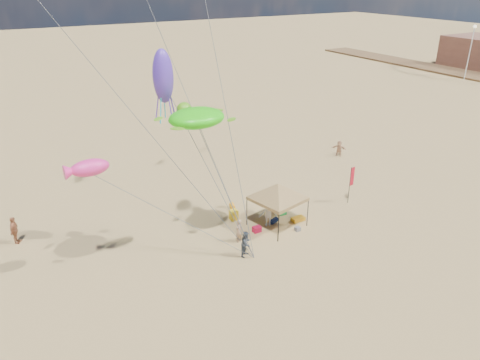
{
  "coord_description": "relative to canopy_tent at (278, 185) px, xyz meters",
  "views": [
    {
      "loc": [
        -12.59,
        -18.45,
        15.32
      ],
      "look_at": [
        0.0,
        3.0,
        4.0
      ],
      "focal_mm": 33.98,
      "sensor_mm": 36.0,
      "label": 1
    }
  ],
  "objects": [
    {
      "name": "ground",
      "position": [
        -2.87,
        -3.04,
        -2.94
      ],
      "size": [
        280.0,
        280.0,
        0.0
      ],
      "primitive_type": "plane",
      "color": "tan",
      "rests_on": "ground"
    },
    {
      "name": "canopy_tent",
      "position": [
        0.0,
        0.0,
        0.0
      ],
      "size": [
        5.6,
        5.6,
        3.54
      ],
      "color": "black",
      "rests_on": "ground"
    },
    {
      "name": "feather_flag",
      "position": [
        6.51,
        0.08,
        -1.04
      ],
      "size": [
        0.43,
        0.1,
        2.83
      ],
      "color": "black",
      "rests_on": "ground"
    },
    {
      "name": "cooler_red",
      "position": [
        -1.6,
        -0.04,
        -2.75
      ],
      "size": [
        0.54,
        0.38,
        0.38
      ],
      "primitive_type": "cube",
      "color": "#B90E35",
      "rests_on": "ground"
    },
    {
      "name": "cooler_blue",
      "position": [
        2.12,
        3.49,
        -2.75
      ],
      "size": [
        0.54,
        0.38,
        0.38
      ],
      "primitive_type": "cube",
      "color": "#1320A1",
      "rests_on": "ground"
    },
    {
      "name": "bag_navy",
      "position": [
        0.01,
        0.34,
        -2.76
      ],
      "size": [
        0.69,
        0.54,
        0.36
      ],
      "primitive_type": "cylinder",
      "rotation": [
        0.0,
        1.57,
        0.35
      ],
      "color": "#0D183A",
      "rests_on": "ground"
    },
    {
      "name": "bag_orange",
      "position": [
        -1.4,
        3.57,
        -2.76
      ],
      "size": [
        0.54,
        0.69,
        0.36
      ],
      "primitive_type": "cylinder",
      "rotation": [
        0.0,
        1.57,
        1.22
      ],
      "color": "#F99E0D",
      "rests_on": "ground"
    },
    {
      "name": "chair_green",
      "position": [
        1.2,
        1.12,
        -2.59
      ],
      "size": [
        0.5,
        0.5,
        0.7
      ],
      "primitive_type": "cube",
      "color": "#188632",
      "rests_on": "ground"
    },
    {
      "name": "chair_yellow",
      "position": [
        -2.09,
        2.14,
        -2.59
      ],
      "size": [
        0.5,
        0.5,
        0.7
      ],
      "primitive_type": "cube",
      "color": "yellow",
      "rests_on": "ground"
    },
    {
      "name": "crate_grey",
      "position": [
        0.77,
        -1.27,
        -2.8
      ],
      "size": [
        0.34,
        0.3,
        0.28
      ],
      "primitive_type": "cube",
      "color": "slate",
      "rests_on": "ground"
    },
    {
      "name": "beach_cart",
      "position": [
        1.54,
        -0.32,
        -2.74
      ],
      "size": [
        0.9,
        0.5,
        0.24
      ],
      "primitive_type": "cube",
      "color": "orange",
      "rests_on": "ground"
    },
    {
      "name": "person_near_a",
      "position": [
        -3.2,
        -0.46,
        -2.17
      ],
      "size": [
        0.67,
        0.56,
        1.55
      ],
      "primitive_type": "imported",
      "rotation": [
        0.0,
        0.0,
        3.54
      ],
      "color": "tan",
      "rests_on": "ground"
    },
    {
      "name": "person_near_b",
      "position": [
        -3.59,
        -2.0,
        -2.14
      ],
      "size": [
        0.99,
        0.94,
        1.61
      ],
      "primitive_type": "imported",
      "rotation": [
        0.0,
        0.0,
        0.59
      ],
      "color": "#37404B",
      "rests_on": "ground"
    },
    {
      "name": "person_near_c",
      "position": [
        -0.5,
        0.32,
        -1.99
      ],
      "size": [
        1.41,
        1.11,
        1.91
      ],
      "primitive_type": "imported",
      "rotation": [
        0.0,
        0.0,
        2.77
      ],
      "color": "beige",
      "rests_on": "ground"
    },
    {
      "name": "person_far_a",
      "position": [
        -15.23,
        6.41,
        -2.04
      ],
      "size": [
        0.83,
        1.15,
        1.81
      ],
      "primitive_type": "imported",
      "rotation": [
        0.0,
        0.0,
        1.16
      ],
      "color": "#A96541",
      "rests_on": "ground"
    },
    {
      "name": "person_far_c",
      "position": [
        12.16,
        7.61,
        -2.21
      ],
      "size": [
        1.13,
        1.37,
        1.47
      ],
      "primitive_type": "imported",
      "rotation": [
        0.0,
        0.0,
        5.31
      ],
      "color": "tan",
      "rests_on": "ground"
    },
    {
      "name": "lamp_north",
      "position": [
        52.13,
        22.96,
        2.57
      ],
      "size": [
        0.5,
        0.5,
        8.25
      ],
      "color": "silver",
      "rests_on": "ground"
    },
    {
      "name": "turtle_kite",
      "position": [
        -5.64,
        -0.2,
        5.39
      ],
      "size": [
        3.75,
        3.38,
        1.03
      ],
      "primitive_type": "ellipsoid",
      "rotation": [
        0.0,
        0.0,
        0.35
      ],
      "color": "#2CEC0F",
      "rests_on": "ground"
    },
    {
      "name": "fish_kite",
      "position": [
        -11.29,
        0.68,
        3.4
      ],
      "size": [
        2.12,
        1.31,
        0.88
      ],
      "primitive_type": "ellipsoid",
      "rotation": [
        0.0,
        0.0,
        -0.17
      ],
      "color": "#FF3193",
      "rests_on": "ground"
    },
    {
      "name": "squid_kite",
      "position": [
        -6.63,
        1.73,
        7.36
      ],
      "size": [
        1.22,
        1.22,
        2.92
      ],
      "primitive_type": "ellipsoid",
      "rotation": [
        0.0,
        0.0,
        0.09
      ],
      "color": "#6037D0",
      "rests_on": "ground"
    }
  ]
}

